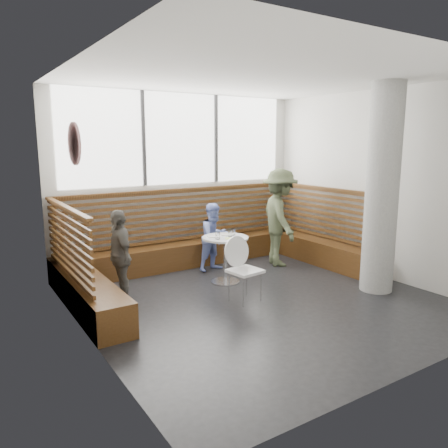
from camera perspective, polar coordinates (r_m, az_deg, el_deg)
room at (r=6.23m, az=4.95°, el=4.01°), size 5.00×5.00×3.20m
booth at (r=7.90m, az=-3.02°, el=-3.35°), size 5.00×2.50×1.44m
concrete_column at (r=7.12m, az=19.94°, el=4.23°), size 0.50×0.50×3.20m
wall_art at (r=5.46m, az=-18.98°, el=9.89°), size 0.03×0.50×0.50m
cafe_table at (r=7.23m, az=0.18°, el=-3.41°), size 0.76×0.76×0.78m
cafe_chair at (r=6.44m, az=2.40°, el=-5.20°), size 0.46×0.45×0.95m
adult_man at (r=8.29m, az=7.28°, el=0.86°), size 1.06×1.35×1.84m
child_back at (r=7.93m, az=-1.27°, el=-1.71°), size 0.68×0.57×1.24m
child_left at (r=6.59m, az=-13.47°, el=-4.02°), size 0.38×0.82×1.36m
plate_near at (r=7.19m, az=-1.41°, el=-1.63°), size 0.20×0.20×0.01m
plate_far at (r=7.32m, az=0.36°, el=-1.39°), size 0.20×0.20×0.01m
glass_left at (r=7.01m, az=-0.82°, el=-1.52°), size 0.07×0.07×0.12m
glass_mid at (r=7.18m, az=0.81°, el=-1.27°), size 0.06×0.06×0.10m
glass_right at (r=7.31m, az=1.22°, el=-1.07°), size 0.06×0.06×0.10m
menu_card at (r=7.07m, az=0.94°, el=-1.88°), size 0.23×0.20×0.00m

